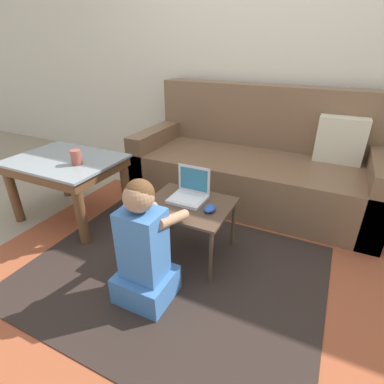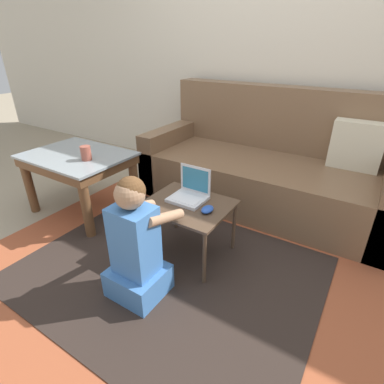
{
  "view_description": "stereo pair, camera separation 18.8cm",
  "coord_description": "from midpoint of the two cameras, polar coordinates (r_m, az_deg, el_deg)",
  "views": [
    {
      "loc": [
        0.74,
        -1.29,
        1.29
      ],
      "look_at": [
        -0.0,
        0.23,
        0.44
      ],
      "focal_mm": 28.0,
      "sensor_mm": 36.0,
      "label": 1
    },
    {
      "loc": [
        0.9,
        -1.19,
        1.29
      ],
      "look_at": [
        -0.0,
        0.23,
        0.44
      ],
      "focal_mm": 28.0,
      "sensor_mm": 36.0,
      "label": 2
    }
  ],
  "objects": [
    {
      "name": "computer_mouse",
      "position": [
        1.78,
        5.97,
        -3.39
      ],
      "size": [
        0.06,
        0.1,
        0.03
      ],
      "color": "#234CB2",
      "rests_on": "laptop_desk"
    },
    {
      "name": "laptop",
      "position": [
        1.91,
        2.33,
        -0.47
      ],
      "size": [
        0.22,
        0.19,
        0.2
      ],
      "color": "silver",
      "rests_on": "laptop_desk"
    },
    {
      "name": "ground_plane",
      "position": [
        1.97,
        -0.79,
        -14.12
      ],
      "size": [
        16.0,
        16.0,
        0.0
      ],
      "primitive_type": "plane",
      "color": "gray"
    },
    {
      "name": "area_rug",
      "position": [
        1.93,
        -1.69,
        -14.84
      ],
      "size": [
        2.44,
        1.93,
        0.01
      ],
      "color": "#9E4C2D",
      "rests_on": "ground_plane"
    },
    {
      "name": "laptop_desk",
      "position": [
        1.89,
        2.02,
        -3.42
      ],
      "size": [
        0.53,
        0.44,
        0.38
      ],
      "color": "#4C3828",
      "rests_on": "ground_plane"
    },
    {
      "name": "wall_back",
      "position": [
        3.0,
        18.31,
        24.91
      ],
      "size": [
        9.0,
        0.06,
        2.5
      ],
      "color": "beige",
      "rests_on": "ground_plane"
    },
    {
      "name": "coffee_table",
      "position": [
        2.52,
        -18.85,
        5.02
      ],
      "size": [
        0.8,
        0.6,
        0.5
      ],
      "color": "gray",
      "rests_on": "ground_plane"
    },
    {
      "name": "person_seated",
      "position": [
        1.62,
        -7.27,
        -10.44
      ],
      "size": [
        0.29,
        0.42,
        0.72
      ],
      "color": "#3D70B2",
      "rests_on": "ground_plane"
    },
    {
      "name": "couch",
      "position": [
        2.7,
        16.13,
        4.49
      ],
      "size": [
        2.03,
        0.89,
        0.95
      ],
      "color": "brown",
      "rests_on": "ground_plane"
    },
    {
      "name": "cup_on_table",
      "position": [
        2.32,
        -17.38,
        7.04
      ],
      "size": [
        0.08,
        0.08,
        0.11
      ],
      "color": "#994C3D",
      "rests_on": "coffee_table"
    }
  ]
}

